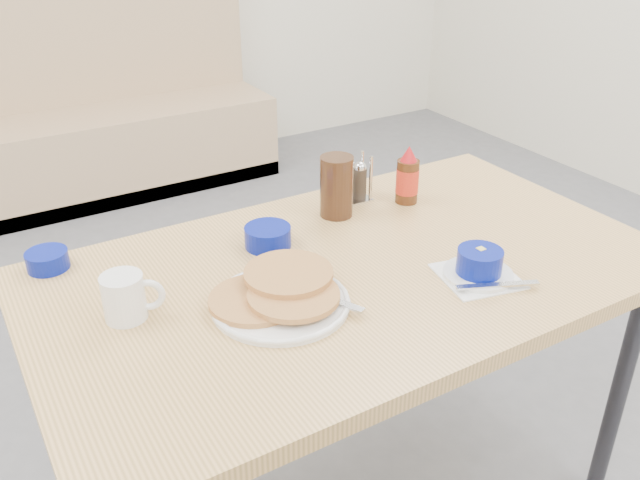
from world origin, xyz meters
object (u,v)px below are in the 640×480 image
pancake_plate (280,296)px  coffee_mug (126,297)px  dining_table (352,290)px  syrup_bottle (407,178)px  grits_setting (479,266)px  creamer_bowl (47,260)px  amber_tumbler (337,186)px  condiment_caddy (352,186)px  butter_bowl (268,237)px  booth_bench (90,127)px

pancake_plate → coffee_mug: coffee_mug is taller
dining_table → syrup_bottle: syrup_bottle is taller
pancake_plate → grits_setting: (0.42, -0.13, 0.01)m
dining_table → grits_setting: bearing=-40.8°
creamer_bowl → syrup_bottle: 0.91m
pancake_plate → amber_tumbler: amber_tumbler is taller
amber_tumbler → condiment_caddy: size_ratio=1.25×
pancake_plate → butter_bowl: bearing=68.5°
pancake_plate → condiment_caddy: 0.53m
coffee_mug → creamer_bowl: coffee_mug is taller
amber_tumbler → syrup_bottle: (0.20, -0.03, -0.01)m
dining_table → coffee_mug: bearing=172.9°
creamer_bowl → butter_bowl: 0.49m
grits_setting → amber_tumbler: amber_tumbler is taller
coffee_mug → creamer_bowl: 0.30m
booth_bench → condiment_caddy: (0.19, -2.24, 0.45)m
syrup_bottle → creamer_bowl: bearing=172.0°
dining_table → amber_tumbler: amber_tumbler is taller
butter_bowl → condiment_caddy: 0.33m
dining_table → condiment_caddy: bearing=57.1°
coffee_mug → creamer_bowl: (-0.10, 0.28, -0.03)m
dining_table → butter_bowl: bearing=123.0°
coffee_mug → syrup_bottle: 0.81m
dining_table → syrup_bottle: (0.31, 0.21, 0.13)m
dining_table → condiment_caddy: condiment_caddy is taller
pancake_plate → condiment_caddy: condiment_caddy is taller
booth_bench → syrup_bottle: (0.31, -2.32, 0.48)m
butter_bowl → amber_tumbler: bearing=14.8°
pancake_plate → coffee_mug: 0.30m
booth_bench → butter_bowl: 2.39m
grits_setting → syrup_bottle: syrup_bottle is taller
booth_bench → coffee_mug: booth_bench is taller
amber_tumbler → syrup_bottle: bearing=-8.0°
syrup_bottle → amber_tumbler: bearing=172.0°
pancake_plate → creamer_bowl: (-0.37, 0.39, -0.00)m
condiment_caddy → syrup_bottle: bearing=-30.4°
dining_table → grits_setting: 0.29m
booth_bench → pancake_plate: booth_bench is taller
creamer_bowl → dining_table: bearing=-30.2°
condiment_caddy → syrup_bottle: 0.15m
amber_tumbler → syrup_bottle: same height
butter_bowl → creamer_bowl: bearing=161.3°
dining_table → coffee_mug: 0.50m
grits_setting → butter_bowl: size_ratio=1.85×
grits_setting → creamer_bowl: grits_setting is taller
grits_setting → syrup_bottle: (0.10, 0.39, 0.04)m
booth_bench → amber_tumbler: bearing=-87.3°
booth_bench → grits_setting: bearing=-85.6°
coffee_mug → condiment_caddy: (0.68, 0.23, -0.00)m
butter_bowl → syrup_bottle: syrup_bottle is taller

